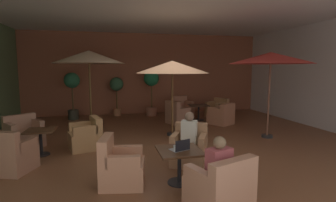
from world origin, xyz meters
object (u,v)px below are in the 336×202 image
(armchair_mid_center_north, at_px, (24,135))
(patio_umbrella_near_wall, at_px, (172,67))
(patron_blue_shirt, at_px, (189,130))
(potted_tree_mid_left, at_px, (151,86))
(armchair_front_left_north, at_px, (189,149))
(armchair_front_right_south, at_px, (217,110))
(cafe_table_front_left, at_px, (179,158))
(armchair_mid_center_east, at_px, (9,156))
(potted_tree_left_corner, at_px, (117,88))
(iced_drink_cup, at_px, (176,148))
(open_laptop, at_px, (181,148))
(armchair_front_left_south, at_px, (220,188))
(armchair_mid_center_south, at_px, (86,137))
(armchair_front_right_north, at_px, (177,115))
(armchair_front_right_east, at_px, (222,116))
(armchair_front_left_east, at_px, (120,167))
(cafe_table_mid_center, at_px, (41,136))
(potted_tree_mid_right, at_px, (72,88))
(cafe_table_front_right, at_px, (199,109))
(patron_by_window, at_px, (219,160))
(patio_umbrella_center_beige, at_px, (271,58))
(armchair_front_right_west, at_px, (183,109))
(patio_umbrella_tall_red, at_px, (89,57))

(armchair_mid_center_north, height_order, patio_umbrella_near_wall, patio_umbrella_near_wall)
(patron_blue_shirt, bearing_deg, potted_tree_mid_left, 88.47)
(armchair_front_left_north, relative_size, armchair_front_right_south, 1.03)
(cafe_table_front_left, bearing_deg, armchair_mid_center_east, 158.78)
(armchair_front_right_south, height_order, potted_tree_left_corner, potted_tree_left_corner)
(cafe_table_front_left, relative_size, iced_drink_cup, 6.91)
(open_laptop, bearing_deg, armchair_front_left_south, -70.18)
(cafe_table_front_left, bearing_deg, armchair_mid_center_south, 125.44)
(patio_umbrella_near_wall, bearing_deg, armchair_front_right_north, 70.09)
(open_laptop, bearing_deg, potted_tree_mid_left, 85.01)
(armchair_front_right_north, xyz_separation_m, armchair_front_right_east, (1.57, -0.48, -0.01))
(armchair_front_right_east, height_order, open_laptop, open_laptop)
(armchair_front_left_east, distance_m, armchair_mid_center_south, 2.45)
(cafe_table_mid_center, distance_m, potted_tree_mid_right, 4.58)
(cafe_table_front_right, xyz_separation_m, open_laptop, (-2.27, -5.51, 0.20))
(cafe_table_front_left, height_order, potted_tree_mid_left, potted_tree_mid_left)
(patron_by_window, bearing_deg, armchair_mid_center_north, 133.05)
(potted_tree_mid_right, height_order, iced_drink_cup, potted_tree_mid_right)
(cafe_table_mid_center, bearing_deg, patron_by_window, -45.23)
(patio_umbrella_center_beige, xyz_separation_m, potted_tree_left_corner, (-4.26, 4.76, -1.14))
(armchair_mid_center_north, height_order, potted_tree_mid_left, potted_tree_mid_left)
(patio_umbrella_near_wall, height_order, patron_blue_shirt, patio_umbrella_near_wall)
(iced_drink_cup, height_order, open_laptop, open_laptop)
(armchair_front_right_west, height_order, patio_umbrella_near_wall, patio_umbrella_near_wall)
(potted_tree_mid_left, bearing_deg, iced_drink_cup, -95.80)
(cafe_table_front_left, distance_m, armchair_front_right_south, 6.78)
(patron_by_window, bearing_deg, armchair_front_left_south, -70.28)
(cafe_table_mid_center, height_order, patron_blue_shirt, patron_blue_shirt)
(armchair_front_right_east, relative_size, patron_by_window, 1.64)
(patron_blue_shirt, bearing_deg, armchair_mid_center_south, 144.13)
(armchair_mid_center_north, relative_size, patron_blue_shirt, 1.55)
(armchair_front_left_north, xyz_separation_m, patio_umbrella_tall_red, (-2.29, 3.96, 2.11))
(cafe_table_front_right, distance_m, cafe_table_mid_center, 6.04)
(cafe_table_front_left, distance_m, potted_tree_mid_left, 6.95)
(cafe_table_front_left, height_order, armchair_front_left_east, armchair_front_left_east)
(armchair_front_right_east, height_order, armchair_mid_center_east, armchair_mid_center_east)
(armchair_front_right_east, relative_size, cafe_table_mid_center, 1.56)
(armchair_front_left_north, distance_m, armchair_front_right_north, 4.17)
(armchair_front_right_south, xyz_separation_m, patio_umbrella_tall_red, (-5.09, -1.04, 2.12))
(open_laptop, bearing_deg, armchair_mid_center_south, 125.20)
(cafe_table_front_right, height_order, armchair_mid_center_south, armchair_mid_center_south)
(potted_tree_left_corner, xyz_separation_m, iced_drink_cup, (0.77, -7.32, -0.52))
(cafe_table_front_left, xyz_separation_m, armchair_front_left_south, (0.35, -0.98, -0.16))
(armchair_mid_center_east, relative_size, potted_tree_left_corner, 0.59)
(cafe_table_front_right, distance_m, potted_tree_mid_left, 2.33)
(armchair_front_left_north, relative_size, potted_tree_mid_left, 0.52)
(patio_umbrella_near_wall, height_order, open_laptop, patio_umbrella_near_wall)
(patio_umbrella_center_beige, xyz_separation_m, iced_drink_cup, (-3.49, -2.56, -1.67))
(cafe_table_mid_center, distance_m, patron_blue_shirt, 3.52)
(patio_umbrella_near_wall, relative_size, open_laptop, 6.17)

